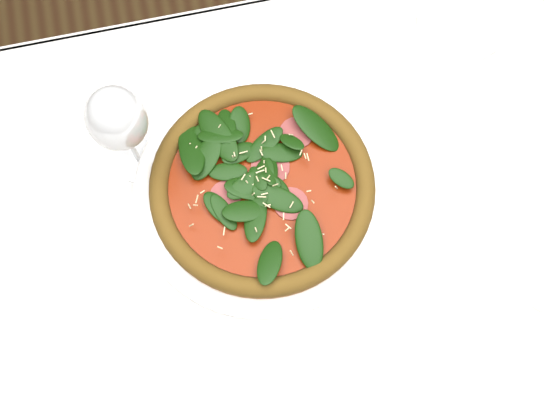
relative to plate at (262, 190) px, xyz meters
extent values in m
plane|color=brown|center=(0.06, -0.09, -0.76)|extent=(6.00, 6.00, 0.00)
cube|color=white|center=(0.06, -0.09, -0.03)|extent=(1.20, 0.80, 0.04)
cylinder|color=#49341D|center=(-0.48, 0.25, -0.40)|extent=(0.06, 0.06, 0.71)
cylinder|color=#49341D|center=(0.60, 0.25, -0.40)|extent=(0.06, 0.06, 0.71)
cube|color=white|center=(0.06, 0.31, -0.12)|extent=(1.20, 0.01, 0.22)
cylinder|color=white|center=(0.00, 0.00, 0.00)|extent=(0.35, 0.35, 0.01)
torus|color=white|center=(0.00, 0.00, 0.00)|extent=(0.35, 0.35, 0.01)
cylinder|color=#A06526|center=(0.00, 0.00, 0.01)|extent=(0.37, 0.37, 0.01)
torus|color=olive|center=(0.00, 0.00, 0.02)|extent=(0.37, 0.37, 0.03)
cylinder|color=#922505|center=(0.00, 0.00, 0.02)|extent=(0.31, 0.31, 0.00)
cylinder|color=#933A3F|center=(0.00, 0.00, 0.02)|extent=(0.27, 0.27, 0.00)
ellipsoid|color=#123509|center=(0.00, 0.00, 0.03)|extent=(0.30, 0.30, 0.02)
cylinder|color=beige|center=(0.00, 0.00, 0.04)|extent=(0.27, 0.27, 0.00)
cylinder|color=silver|center=(-0.16, 0.08, -0.01)|extent=(0.07, 0.07, 0.00)
cylinder|color=silver|center=(-0.16, 0.08, 0.04)|extent=(0.01, 0.01, 0.09)
ellipsoid|color=silver|center=(-0.16, 0.08, 0.12)|extent=(0.07, 0.07, 0.10)
cylinder|color=white|center=(0.35, 0.20, 0.00)|extent=(0.13, 0.13, 0.01)
torus|color=white|center=(0.35, 0.20, 0.00)|extent=(0.13, 0.13, 0.01)
camera|label=1|loc=(-0.05, -0.28, 0.78)|focal=40.00mm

